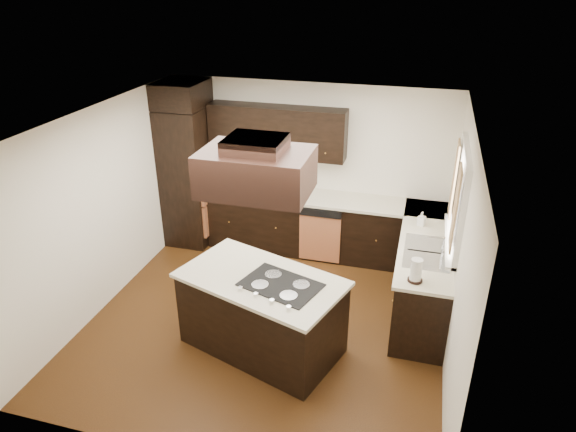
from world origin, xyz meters
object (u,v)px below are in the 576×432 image
object	(u,v)px
island	(262,314)
spice_rack	(256,179)
oven_column	(189,176)
range_hood	(256,172)

from	to	relation	value
island	spice_rack	bearing A→B (deg)	128.25
oven_column	range_hood	xyz separation A→B (m)	(1.88, -2.25, 1.10)
range_hood	spice_rack	bearing A→B (deg)	109.50
island	spice_rack	size ratio (longest dim) A/B	4.19
oven_column	island	xyz separation A→B (m)	(1.87, -2.19, -0.62)
island	range_hood	bearing A→B (deg)	-70.30
range_hood	spice_rack	size ratio (longest dim) A/B	2.59
oven_column	island	world-z (taller)	oven_column
oven_column	island	bearing A→B (deg)	-49.51
island	range_hood	size ratio (longest dim) A/B	1.61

